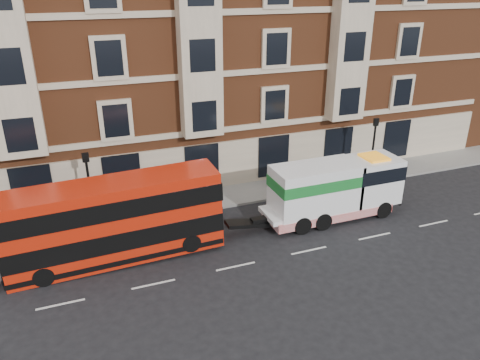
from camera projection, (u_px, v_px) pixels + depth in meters
name	position (u px, v px, depth m)	size (l,w,h in m)	color
ground	(236.00, 266.00, 22.59)	(120.00, 120.00, 0.00)	black
sidewalk	(194.00, 201.00, 28.99)	(90.00, 3.00, 0.15)	slate
victorian_terrace	(165.00, 22.00, 31.58)	(45.00, 12.00, 20.40)	brown
lamp_post_west	(89.00, 185.00, 24.87)	(0.35, 0.15, 4.35)	black
lamp_post_east	(373.00, 145.00, 30.76)	(0.35, 0.15, 4.35)	black
double_decker_bus	(115.00, 220.00, 22.36)	(10.19, 2.34, 4.12)	red
tow_truck	(333.00, 189.00, 26.46)	(8.16, 2.41, 3.40)	white
pedestrian	(98.00, 200.00, 26.94)	(0.65, 0.42, 1.77)	#182331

